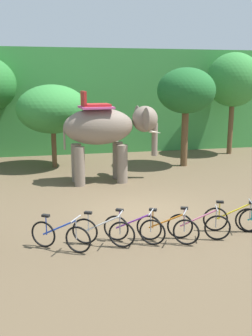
% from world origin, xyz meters
% --- Properties ---
extents(ground_plane, '(80.00, 80.00, 0.00)m').
position_xyz_m(ground_plane, '(0.00, 0.00, 0.00)').
color(ground_plane, brown).
extents(foliage_hedge, '(36.00, 6.00, 5.92)m').
position_xyz_m(foliage_hedge, '(0.00, 13.43, 2.96)').
color(foliage_hedge, '#3D8E42').
rests_on(foliage_hedge, ground).
extents(tree_center, '(3.40, 3.40, 4.00)m').
position_xyz_m(tree_center, '(-2.65, 7.38, 2.84)').
color(tree_center, brown).
rests_on(tree_center, ground).
extents(tree_far_right, '(2.81, 2.81, 4.79)m').
position_xyz_m(tree_far_right, '(3.68, 6.33, 3.66)').
color(tree_far_right, brown).
rests_on(tree_far_right, ground).
extents(tree_left, '(3.01, 3.01, 5.68)m').
position_xyz_m(tree_left, '(7.40, 8.77, 4.17)').
color(tree_left, brown).
rests_on(tree_left, ground).
extents(elephant, '(4.18, 2.09, 3.78)m').
position_xyz_m(elephant, '(-0.56, 4.21, 2.20)').
color(elephant, gray).
rests_on(elephant, ground).
extents(bike_blue, '(1.47, 0.95, 0.92)m').
position_xyz_m(bike_blue, '(-2.84, -2.20, 0.39)').
color(bike_blue, black).
rests_on(bike_blue, ground).
extents(bike_white, '(1.57, 0.82, 0.92)m').
position_xyz_m(bike_white, '(-1.74, -2.17, 0.39)').
color(bike_white, black).
rests_on(bike_white, ground).
extents(bike_purple, '(1.52, 0.89, 0.92)m').
position_xyz_m(bike_purple, '(-0.91, -2.16, 0.39)').
color(bike_purple, black).
rests_on(bike_purple, ground).
extents(bike_orange, '(1.50, 0.91, 0.92)m').
position_xyz_m(bike_orange, '(-0.04, -2.33, 0.39)').
color(bike_orange, black).
rests_on(bike_orange, ground).
extents(bike_pink, '(1.63, 0.70, 0.92)m').
position_xyz_m(bike_pink, '(0.85, -2.31, 0.39)').
color(bike_pink, black).
rests_on(bike_pink, ground).
extents(bike_yellow, '(1.65, 0.67, 0.92)m').
position_xyz_m(bike_yellow, '(2.03, -2.02, 0.39)').
color(bike_yellow, black).
rests_on(bike_yellow, ground).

